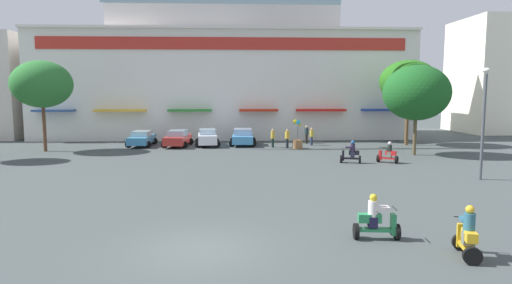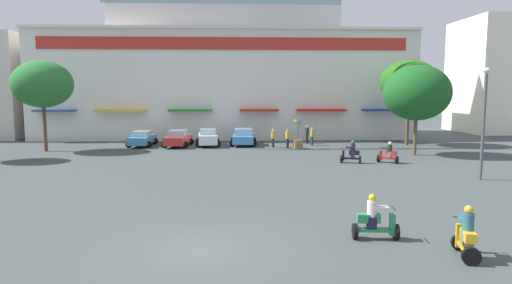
{
  "view_description": "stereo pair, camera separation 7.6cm",
  "coord_description": "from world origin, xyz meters",
  "px_view_note": "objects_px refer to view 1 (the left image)",
  "views": [
    {
      "loc": [
        1.14,
        -12.87,
        4.8
      ],
      "look_at": [
        2.36,
        13.37,
        1.78
      ],
      "focal_mm": 30.44,
      "sensor_mm": 36.0,
      "label": 1
    },
    {
      "loc": [
        1.21,
        -12.87,
        4.8
      ],
      "look_at": [
        2.36,
        13.37,
        1.78
      ],
      "focal_mm": 30.44,
      "sensor_mm": 36.0,
      "label": 2
    }
  ],
  "objects_px": {
    "plaza_tree_1": "(408,82)",
    "pedestrian_1": "(312,135)",
    "plaza_tree_3": "(417,93)",
    "pedestrian_3": "(307,133)",
    "parked_car_0": "(142,138)",
    "scooter_rider_4": "(351,154)",
    "pedestrian_0": "(273,137)",
    "pedestrian_2": "(287,137)",
    "balloon_vendor_cart": "(298,138)",
    "scooter_rider_2": "(467,236)",
    "parked_car_3": "(243,137)",
    "scooter_rider_1": "(376,220)",
    "scooter_rider_5": "(388,154)",
    "parked_car_2": "(207,137)",
    "streetlamp_near": "(484,114)",
    "parked_car_1": "(178,138)",
    "plaza_tree_0": "(42,84)"
  },
  "relations": [
    {
      "from": "plaza_tree_1",
      "to": "pedestrian_1",
      "type": "height_order",
      "value": "plaza_tree_1"
    },
    {
      "from": "plaza_tree_3",
      "to": "pedestrian_3",
      "type": "relative_size",
      "value": 4.07
    },
    {
      "from": "parked_car_0",
      "to": "scooter_rider_4",
      "type": "bearing_deg",
      "value": -31.93
    },
    {
      "from": "scooter_rider_4",
      "to": "pedestrian_3",
      "type": "xyz_separation_m",
      "value": [
        -1.19,
        11.44,
        0.31
      ]
    },
    {
      "from": "pedestrian_0",
      "to": "pedestrian_2",
      "type": "xyz_separation_m",
      "value": [
        1.21,
        -0.49,
        -0.01
      ]
    },
    {
      "from": "parked_car_0",
      "to": "pedestrian_0",
      "type": "distance_m",
      "value": 11.74
    },
    {
      "from": "balloon_vendor_cart",
      "to": "pedestrian_2",
      "type": "bearing_deg",
      "value": 151.96
    },
    {
      "from": "plaza_tree_3",
      "to": "scooter_rider_2",
      "type": "relative_size",
      "value": 4.31
    },
    {
      "from": "parked_car_3",
      "to": "scooter_rider_1",
      "type": "relative_size",
      "value": 2.8
    },
    {
      "from": "plaza_tree_3",
      "to": "parked_car_3",
      "type": "xyz_separation_m",
      "value": [
        -13.05,
        6.89,
        -4.0
      ]
    },
    {
      "from": "scooter_rider_2",
      "to": "scooter_rider_5",
      "type": "height_order",
      "value": "scooter_rider_2"
    },
    {
      "from": "plaza_tree_1",
      "to": "pedestrian_2",
      "type": "height_order",
      "value": "plaza_tree_1"
    },
    {
      "from": "scooter_rider_1",
      "to": "scooter_rider_4",
      "type": "distance_m",
      "value": 15.63
    },
    {
      "from": "scooter_rider_4",
      "to": "pedestrian_2",
      "type": "xyz_separation_m",
      "value": [
        -3.4,
        8.16,
        0.28
      ]
    },
    {
      "from": "parked_car_2",
      "to": "scooter_rider_2",
      "type": "height_order",
      "value": "scooter_rider_2"
    },
    {
      "from": "scooter_rider_5",
      "to": "pedestrian_3",
      "type": "distance_m",
      "value": 12.08
    },
    {
      "from": "parked_car_3",
      "to": "scooter_rider_5",
      "type": "xyz_separation_m",
      "value": [
        9.72,
        -10.48,
        -0.14
      ]
    },
    {
      "from": "parked_car_2",
      "to": "scooter_rider_4",
      "type": "bearing_deg",
      "value": -43.92
    },
    {
      "from": "pedestrian_1",
      "to": "streetlamp_near",
      "type": "relative_size",
      "value": 0.26
    },
    {
      "from": "parked_car_2",
      "to": "scooter_rider_2",
      "type": "bearing_deg",
      "value": -71.08
    },
    {
      "from": "parked_car_2",
      "to": "pedestrian_1",
      "type": "distance_m",
      "value": 9.44
    },
    {
      "from": "plaza_tree_1",
      "to": "parked_car_0",
      "type": "distance_m",
      "value": 24.5
    },
    {
      "from": "scooter_rider_1",
      "to": "scooter_rider_2",
      "type": "xyz_separation_m",
      "value": [
        2.13,
        -1.72,
        0.03
      ]
    },
    {
      "from": "pedestrian_0",
      "to": "parked_car_0",
      "type": "bearing_deg",
      "value": 172.74
    },
    {
      "from": "pedestrian_3",
      "to": "streetlamp_near",
      "type": "xyz_separation_m",
      "value": [
        6.84,
        -17.34,
        2.65
      ]
    },
    {
      "from": "plaza_tree_1",
      "to": "parked_car_3",
      "type": "relative_size",
      "value": 1.81
    },
    {
      "from": "parked_car_0",
      "to": "balloon_vendor_cart",
      "type": "distance_m",
      "value": 13.89
    },
    {
      "from": "scooter_rider_1",
      "to": "parked_car_1",
      "type": "bearing_deg",
      "value": 111.29
    },
    {
      "from": "pedestrian_2",
      "to": "pedestrian_1",
      "type": "bearing_deg",
      "value": 36.57
    },
    {
      "from": "plaza_tree_1",
      "to": "parked_car_1",
      "type": "xyz_separation_m",
      "value": [
        -20.72,
        -0.13,
        -5.01
      ]
    },
    {
      "from": "pedestrian_1",
      "to": "parked_car_3",
      "type": "bearing_deg",
      "value": 175.8
    },
    {
      "from": "parked_car_2",
      "to": "scooter_rider_2",
      "type": "relative_size",
      "value": 2.55
    },
    {
      "from": "parked_car_3",
      "to": "scooter_rider_1",
      "type": "distance_m",
      "value": 26.01
    },
    {
      "from": "parked_car_0",
      "to": "pedestrian_1",
      "type": "relative_size",
      "value": 2.65
    },
    {
      "from": "pedestrian_3",
      "to": "streetlamp_near",
      "type": "relative_size",
      "value": 0.28
    },
    {
      "from": "plaza_tree_3",
      "to": "scooter_rider_5",
      "type": "relative_size",
      "value": 4.66
    },
    {
      "from": "plaza_tree_1",
      "to": "streetlamp_near",
      "type": "xyz_separation_m",
      "value": [
        -2.07,
        -15.7,
        -2.14
      ]
    },
    {
      "from": "pedestrian_1",
      "to": "pedestrian_3",
      "type": "height_order",
      "value": "pedestrian_3"
    },
    {
      "from": "plaza_tree_0",
      "to": "balloon_vendor_cart",
      "type": "height_order",
      "value": "plaza_tree_0"
    },
    {
      "from": "plaza_tree_0",
      "to": "parked_car_0",
      "type": "height_order",
      "value": "plaza_tree_0"
    },
    {
      "from": "plaza_tree_1",
      "to": "scooter_rider_4",
      "type": "height_order",
      "value": "plaza_tree_1"
    },
    {
      "from": "plaza_tree_1",
      "to": "scooter_rider_1",
      "type": "relative_size",
      "value": 5.07
    },
    {
      "from": "scooter_rider_2",
      "to": "scooter_rider_4",
      "type": "distance_m",
      "value": 17.04
    },
    {
      "from": "parked_car_0",
      "to": "streetlamp_near",
      "type": "height_order",
      "value": "streetlamp_near"
    },
    {
      "from": "scooter_rider_5",
      "to": "balloon_vendor_cart",
      "type": "xyz_separation_m",
      "value": [
        -5.1,
        7.77,
        0.31
      ]
    },
    {
      "from": "parked_car_1",
      "to": "pedestrian_0",
      "type": "distance_m",
      "value": 8.45
    },
    {
      "from": "plaza_tree_1",
      "to": "pedestrian_0",
      "type": "bearing_deg",
      "value": -174.65
    },
    {
      "from": "pedestrian_0",
      "to": "pedestrian_1",
      "type": "bearing_deg",
      "value": 19.96
    },
    {
      "from": "scooter_rider_2",
      "to": "pedestrian_1",
      "type": "distance_m",
      "value": 26.98
    },
    {
      "from": "parked_car_0",
      "to": "parked_car_3",
      "type": "bearing_deg",
      "value": 1.9
    }
  ]
}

